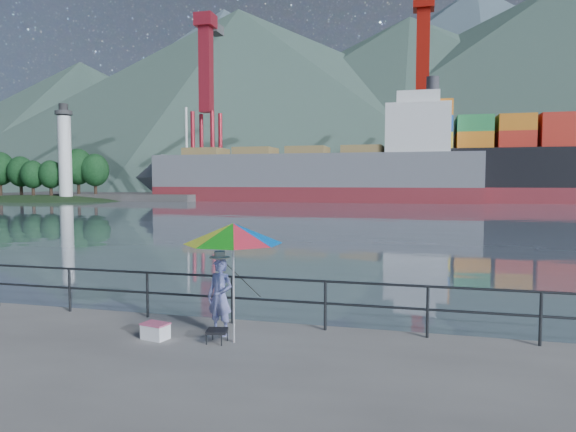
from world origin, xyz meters
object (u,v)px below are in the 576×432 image
Objects in this scene: fisherman at (220,297)px; cooler_bag at (155,332)px; bulk_carrier at (324,173)px; beach_umbrella at (233,233)px.

cooler_bag is at bearing -139.74° from fisherman.
fisherman is 3.14× the size of cooler_bag.
bulk_carrier is at bearing 112.47° from fisherman.
beach_umbrella is 70.35m from bulk_carrier.
fisherman is 0.64× the size of beach_umbrella.
cooler_bag is at bearing -82.20° from bulk_carrier.
bulk_carrier is (-10.64, 69.07, 3.39)m from fisherman.
cooler_bag is 0.01× the size of bulk_carrier.
fisherman is at bearing -81.24° from bulk_carrier.
fisherman is 0.03× the size of bulk_carrier.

